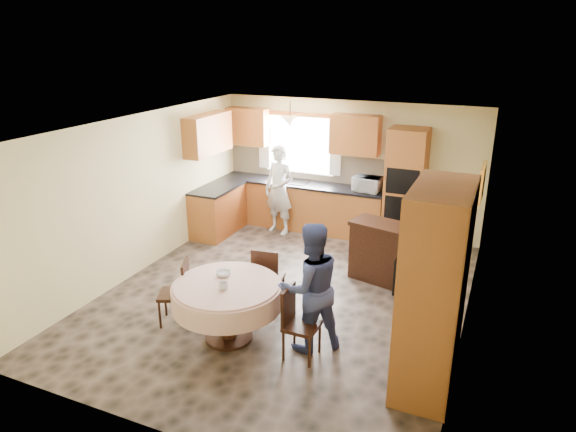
% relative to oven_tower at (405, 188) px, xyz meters
% --- Properties ---
extents(floor, '(5.00, 6.00, 0.01)m').
position_rel_oven_tower_xyz_m(floor, '(-1.15, -2.69, -1.06)').
color(floor, brown).
rests_on(floor, ground).
extents(ceiling, '(5.00, 6.00, 0.01)m').
position_rel_oven_tower_xyz_m(ceiling, '(-1.15, -2.69, 1.44)').
color(ceiling, white).
rests_on(ceiling, wall_back).
extents(wall_back, '(5.00, 0.02, 2.50)m').
position_rel_oven_tower_xyz_m(wall_back, '(-1.15, 0.31, 0.19)').
color(wall_back, beige).
rests_on(wall_back, floor).
extents(wall_front, '(5.00, 0.02, 2.50)m').
position_rel_oven_tower_xyz_m(wall_front, '(-1.15, -5.69, 0.19)').
color(wall_front, beige).
rests_on(wall_front, floor).
extents(wall_left, '(0.02, 6.00, 2.50)m').
position_rel_oven_tower_xyz_m(wall_left, '(-3.65, -2.69, 0.19)').
color(wall_left, beige).
rests_on(wall_left, floor).
extents(wall_right, '(0.02, 6.00, 2.50)m').
position_rel_oven_tower_xyz_m(wall_right, '(1.35, -2.69, 0.19)').
color(wall_right, beige).
rests_on(wall_right, floor).
extents(window, '(1.40, 0.03, 1.10)m').
position_rel_oven_tower_xyz_m(window, '(-2.15, 0.29, 0.54)').
color(window, white).
rests_on(window, wall_back).
extents(curtain_left, '(0.22, 0.02, 1.15)m').
position_rel_oven_tower_xyz_m(curtain_left, '(-2.90, 0.24, 0.59)').
color(curtain_left, white).
rests_on(curtain_left, wall_back).
extents(curtain_right, '(0.22, 0.02, 1.15)m').
position_rel_oven_tower_xyz_m(curtain_right, '(-1.40, 0.24, 0.59)').
color(curtain_right, white).
rests_on(curtain_right, wall_back).
extents(base_cab_back, '(3.30, 0.60, 0.88)m').
position_rel_oven_tower_xyz_m(base_cab_back, '(-2.00, 0.01, -0.62)').
color(base_cab_back, '#B77030').
rests_on(base_cab_back, floor).
extents(counter_back, '(3.30, 0.64, 0.04)m').
position_rel_oven_tower_xyz_m(counter_back, '(-2.00, 0.01, -0.16)').
color(counter_back, black).
rests_on(counter_back, base_cab_back).
extents(base_cab_left, '(0.60, 1.20, 0.88)m').
position_rel_oven_tower_xyz_m(base_cab_left, '(-3.35, -0.89, -0.62)').
color(base_cab_left, '#B77030').
rests_on(base_cab_left, floor).
extents(counter_left, '(0.64, 1.20, 0.04)m').
position_rel_oven_tower_xyz_m(counter_left, '(-3.35, -0.89, -0.16)').
color(counter_left, black).
rests_on(counter_left, base_cab_left).
extents(backsplash, '(3.30, 0.02, 0.55)m').
position_rel_oven_tower_xyz_m(backsplash, '(-2.00, 0.30, 0.12)').
color(backsplash, tan).
rests_on(backsplash, wall_back).
extents(wall_cab_left, '(0.85, 0.33, 0.72)m').
position_rel_oven_tower_xyz_m(wall_cab_left, '(-3.20, 0.15, 0.85)').
color(wall_cab_left, '#CD6E33').
rests_on(wall_cab_left, wall_back).
extents(wall_cab_right, '(0.90, 0.33, 0.72)m').
position_rel_oven_tower_xyz_m(wall_cab_right, '(-1.00, 0.15, 0.85)').
color(wall_cab_right, '#CD6E33').
rests_on(wall_cab_right, wall_back).
extents(wall_cab_side, '(0.33, 1.20, 0.72)m').
position_rel_oven_tower_xyz_m(wall_cab_side, '(-3.48, -0.89, 0.85)').
color(wall_cab_side, '#CD6E33').
rests_on(wall_cab_side, wall_left).
extents(oven_tower, '(0.66, 0.62, 2.12)m').
position_rel_oven_tower_xyz_m(oven_tower, '(0.00, 0.00, 0.00)').
color(oven_tower, '#B77030').
rests_on(oven_tower, floor).
extents(oven_upper, '(0.56, 0.01, 0.45)m').
position_rel_oven_tower_xyz_m(oven_upper, '(0.00, -0.31, 0.19)').
color(oven_upper, black).
rests_on(oven_upper, oven_tower).
extents(oven_lower, '(0.56, 0.01, 0.45)m').
position_rel_oven_tower_xyz_m(oven_lower, '(0.00, -0.31, -0.31)').
color(oven_lower, black).
rests_on(oven_lower, oven_tower).
extents(pendant, '(0.36, 0.36, 0.18)m').
position_rel_oven_tower_xyz_m(pendant, '(-2.15, -0.19, 1.06)').
color(pendant, beige).
rests_on(pendant, ceiling).
extents(sideboard, '(1.32, 0.79, 0.88)m').
position_rel_oven_tower_xyz_m(sideboard, '(0.14, -1.66, -0.62)').
color(sideboard, '#33180E').
rests_on(sideboard, floor).
extents(space_heater, '(0.41, 0.30, 0.56)m').
position_rel_oven_tower_xyz_m(space_heater, '(0.50, -1.93, -0.78)').
color(space_heater, black).
rests_on(space_heater, floor).
extents(cupboard, '(0.59, 1.18, 2.26)m').
position_rel_oven_tower_xyz_m(cupboard, '(1.07, -3.89, 0.07)').
color(cupboard, '#B77030').
rests_on(cupboard, floor).
extents(dining_table, '(1.36, 1.36, 0.77)m').
position_rel_oven_tower_xyz_m(dining_table, '(-1.35, -4.01, -0.46)').
color(dining_table, '#33180E').
rests_on(dining_table, floor).
extents(chair_left, '(0.50, 0.50, 0.88)m').
position_rel_oven_tower_xyz_m(chair_left, '(-2.13, -3.92, -0.57)').
color(chair_left, '#33180E').
rests_on(chair_left, floor).
extents(chair_back, '(0.45, 0.45, 0.91)m').
position_rel_oven_tower_xyz_m(chair_back, '(-1.23, -3.12, -0.56)').
color(chair_back, '#33180E').
rests_on(chair_back, floor).
extents(chair_right, '(0.39, 0.39, 0.89)m').
position_rel_oven_tower_xyz_m(chair_right, '(-0.43, -4.00, -0.57)').
color(chair_right, '#33180E').
rests_on(chair_right, floor).
extents(framed_picture, '(0.06, 0.59, 0.49)m').
position_rel_oven_tower_xyz_m(framed_picture, '(1.32, -1.65, 0.68)').
color(framed_picture, gold).
rests_on(framed_picture, wall_right).
extents(microwave, '(0.52, 0.37, 0.27)m').
position_rel_oven_tower_xyz_m(microwave, '(-0.68, -0.04, -0.00)').
color(microwave, silver).
rests_on(microwave, counter_back).
extents(person_sink, '(0.70, 0.54, 1.71)m').
position_rel_oven_tower_xyz_m(person_sink, '(-2.29, -0.39, -0.21)').
color(person_sink, silver).
rests_on(person_sink, floor).
extents(person_dining, '(1.00, 0.99, 1.62)m').
position_rel_oven_tower_xyz_m(person_dining, '(-0.35, -3.77, -0.25)').
color(person_dining, navy).
rests_on(person_dining, floor).
extents(bowl_sideboard, '(0.24, 0.24, 0.06)m').
position_rel_oven_tower_xyz_m(bowl_sideboard, '(-0.14, -1.66, -0.15)').
color(bowl_sideboard, '#B2B2B2').
rests_on(bowl_sideboard, sideboard).
extents(bottle_sideboard, '(0.12, 0.12, 0.30)m').
position_rel_oven_tower_xyz_m(bottle_sideboard, '(0.58, -1.66, -0.03)').
color(bottle_sideboard, silver).
rests_on(bottle_sideboard, sideboard).
extents(cup_table, '(0.15, 0.15, 0.09)m').
position_rel_oven_tower_xyz_m(cup_table, '(-1.31, -4.16, -0.24)').
color(cup_table, '#B2B2B2').
rests_on(cup_table, dining_table).
extents(bowl_table, '(0.23, 0.23, 0.06)m').
position_rel_oven_tower_xyz_m(bowl_table, '(-1.49, -3.85, -0.26)').
color(bowl_table, '#B2B2B2').
rests_on(bowl_table, dining_table).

